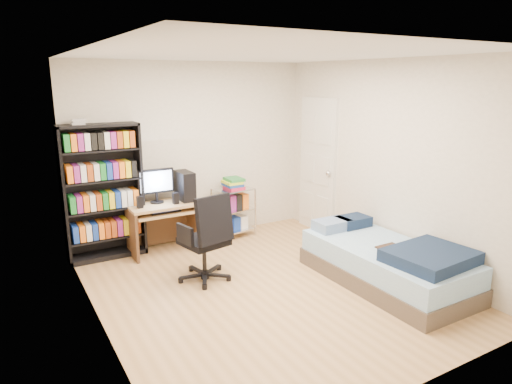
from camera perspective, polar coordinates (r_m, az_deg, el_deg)
room at (r=4.77m, az=1.38°, el=1.74°), size 3.58×4.08×2.58m
media_shelf at (r=6.07m, az=-18.61°, el=0.16°), size 0.97×0.32×1.80m
computer_desk at (r=6.20m, az=-10.94°, el=-1.81°), size 0.89×0.51×1.12m
office_chair at (r=5.28m, az=-6.21°, el=-7.58°), size 0.72×0.72×1.03m
wire_cart at (r=6.63m, az=-2.84°, el=-0.77°), size 0.60×0.47×0.88m
bed at (r=5.40m, az=16.13°, el=-8.51°), size 0.98×1.96×0.56m
door at (r=6.88m, az=7.73°, el=3.26°), size 0.12×0.80×2.00m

